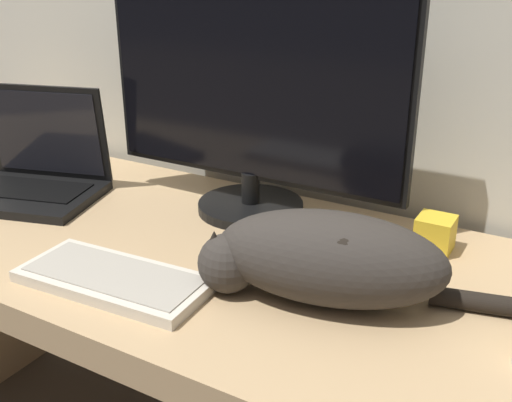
{
  "coord_description": "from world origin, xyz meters",
  "views": [
    {
      "loc": [
        0.71,
        -0.52,
        1.28
      ],
      "look_at": [
        0.24,
        0.3,
        0.89
      ],
      "focal_mm": 42.0,
      "sensor_mm": 36.0,
      "label": 1
    }
  ],
  "objects_px": {
    "monitor": "(251,101)",
    "external_keyboard": "(114,279)",
    "cat": "(324,256)",
    "laptop": "(34,175)"
  },
  "relations": [
    {
      "from": "laptop",
      "to": "monitor",
      "type": "bearing_deg",
      "value": 3.41
    },
    {
      "from": "laptop",
      "to": "external_keyboard",
      "type": "distance_m",
      "value": 0.5
    },
    {
      "from": "cat",
      "to": "external_keyboard",
      "type": "bearing_deg",
      "value": -169.99
    },
    {
      "from": "laptop",
      "to": "cat",
      "type": "xyz_separation_m",
      "value": [
        0.77,
        -0.09,
        0.03
      ]
    },
    {
      "from": "monitor",
      "to": "external_keyboard",
      "type": "relative_size",
      "value": 2.01
    },
    {
      "from": "laptop",
      "to": "external_keyboard",
      "type": "relative_size",
      "value": 1.06
    },
    {
      "from": "monitor",
      "to": "external_keyboard",
      "type": "bearing_deg",
      "value": -95.26
    },
    {
      "from": "external_keyboard",
      "to": "cat",
      "type": "xyz_separation_m",
      "value": [
        0.33,
        0.14,
        0.07
      ]
    },
    {
      "from": "monitor",
      "to": "laptop",
      "type": "distance_m",
      "value": 0.55
    },
    {
      "from": "cat",
      "to": "laptop",
      "type": "bearing_deg",
      "value": 160.48
    }
  ]
}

